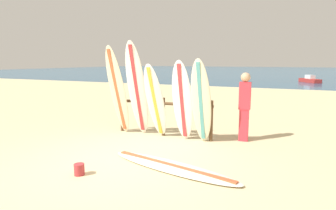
{
  "coord_description": "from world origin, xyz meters",
  "views": [
    {
      "loc": [
        3.21,
        -4.63,
        2.02
      ],
      "look_at": [
        -0.1,
        2.63,
        0.81
      ],
      "focal_mm": 30.94,
      "sensor_mm": 36.0,
      "label": 1
    }
  ],
  "objects_px": {
    "surfboard_lying_on_sand": "(172,167)",
    "surfboard_leaning_center": "(182,101)",
    "surfboard_leaning_center_left": "(155,102)",
    "surfboard_leaning_center_right": "(201,102)",
    "sand_bucket": "(79,169)",
    "surfboard_rack": "(163,111)",
    "surfboard_leaning_far_left": "(118,91)",
    "surfboard_leaning_left": "(137,90)",
    "small_boat_offshore": "(310,80)",
    "beachgoer_standing": "(245,104)"
  },
  "relations": [
    {
      "from": "surfboard_lying_on_sand",
      "to": "surfboard_leaning_center",
      "type": "bearing_deg",
      "value": 105.83
    },
    {
      "from": "surfboard_leaning_center_left",
      "to": "surfboard_leaning_center_right",
      "type": "height_order",
      "value": "surfboard_leaning_center_right"
    },
    {
      "from": "sand_bucket",
      "to": "surfboard_leaning_center_right",
      "type": "bearing_deg",
      "value": 64.19
    },
    {
      "from": "surfboard_leaning_center",
      "to": "surfboard_rack",
      "type": "bearing_deg",
      "value": 155.42
    },
    {
      "from": "surfboard_leaning_far_left",
      "to": "surfboard_leaning_center_left",
      "type": "relative_size",
      "value": 1.24
    },
    {
      "from": "surfboard_leaning_left",
      "to": "surfboard_rack",
      "type": "bearing_deg",
      "value": 31.69
    },
    {
      "from": "surfboard_leaning_center_left",
      "to": "small_boat_offshore",
      "type": "relative_size",
      "value": 0.76
    },
    {
      "from": "beachgoer_standing",
      "to": "surfboard_leaning_center",
      "type": "bearing_deg",
      "value": -154.21
    },
    {
      "from": "surfboard_leaning_far_left",
      "to": "sand_bucket",
      "type": "distance_m",
      "value": 3.13
    },
    {
      "from": "surfboard_rack",
      "to": "beachgoer_standing",
      "type": "bearing_deg",
      "value": 10.19
    },
    {
      "from": "surfboard_leaning_center_right",
      "to": "beachgoer_standing",
      "type": "relative_size",
      "value": 1.2
    },
    {
      "from": "sand_bucket",
      "to": "surfboard_leaning_center_left",
      "type": "bearing_deg",
      "value": 87.12
    },
    {
      "from": "surfboard_leaning_left",
      "to": "surfboard_leaning_center_right",
      "type": "relative_size",
      "value": 1.21
    },
    {
      "from": "surfboard_lying_on_sand",
      "to": "sand_bucket",
      "type": "bearing_deg",
      "value": -144.55
    },
    {
      "from": "surfboard_rack",
      "to": "surfboard_leaning_center",
      "type": "xyz_separation_m",
      "value": [
        0.67,
        -0.31,
        0.35
      ]
    },
    {
      "from": "surfboard_leaning_center_right",
      "to": "surfboard_lying_on_sand",
      "type": "height_order",
      "value": "surfboard_leaning_center_right"
    },
    {
      "from": "surfboard_leaning_center_left",
      "to": "surfboard_leaning_center",
      "type": "xyz_separation_m",
      "value": [
        0.72,
        0.08,
        0.04
      ]
    },
    {
      "from": "surfboard_leaning_far_left",
      "to": "small_boat_offshore",
      "type": "distance_m",
      "value": 24.51
    },
    {
      "from": "surfboard_rack",
      "to": "surfboard_lying_on_sand",
      "type": "bearing_deg",
      "value": -60.93
    },
    {
      "from": "surfboard_leaning_far_left",
      "to": "small_boat_offshore",
      "type": "relative_size",
      "value": 0.95
    },
    {
      "from": "surfboard_leaning_left",
      "to": "surfboard_leaning_center",
      "type": "xyz_separation_m",
      "value": [
        1.27,
        0.06,
        -0.24
      ]
    },
    {
      "from": "surfboard_rack",
      "to": "surfboard_leaning_far_left",
      "type": "xyz_separation_m",
      "value": [
        -1.2,
        -0.39,
        0.54
      ]
    },
    {
      "from": "surfboard_leaning_center_left",
      "to": "surfboard_leaning_center",
      "type": "distance_m",
      "value": 0.72
    },
    {
      "from": "surfboard_leaning_far_left",
      "to": "surfboard_lying_on_sand",
      "type": "xyz_separation_m",
      "value": [
        2.4,
        -1.76,
        -1.18
      ]
    },
    {
      "from": "surfboard_leaning_left",
      "to": "sand_bucket",
      "type": "relative_size",
      "value": 12.31
    },
    {
      "from": "surfboard_lying_on_sand",
      "to": "beachgoer_standing",
      "type": "xyz_separation_m",
      "value": [
        0.89,
        2.52,
        0.92
      ]
    },
    {
      "from": "surfboard_rack",
      "to": "surfboard_leaning_center_left",
      "type": "bearing_deg",
      "value": -96.69
    },
    {
      "from": "surfboard_leaning_center",
      "to": "surfboard_leaning_center_left",
      "type": "bearing_deg",
      "value": -173.81
    },
    {
      "from": "surfboard_rack",
      "to": "small_boat_offshore",
      "type": "distance_m",
      "value": 23.88
    },
    {
      "from": "surfboard_lying_on_sand",
      "to": "surfboard_leaning_left",
      "type": "bearing_deg",
      "value": 135.11
    },
    {
      "from": "surfboard_leaning_left",
      "to": "beachgoer_standing",
      "type": "xyz_separation_m",
      "value": [
        2.68,
        0.74,
        -0.31
      ]
    },
    {
      "from": "surfboard_leaning_left",
      "to": "surfboard_lying_on_sand",
      "type": "height_order",
      "value": "surfboard_leaning_left"
    },
    {
      "from": "sand_bucket",
      "to": "small_boat_offshore",
      "type": "bearing_deg",
      "value": 80.73
    },
    {
      "from": "surfboard_leaning_center",
      "to": "small_boat_offshore",
      "type": "xyz_separation_m",
      "value": [
        3.49,
        23.82,
        -0.77
      ]
    },
    {
      "from": "surfboard_lying_on_sand",
      "to": "surfboard_rack",
      "type": "bearing_deg",
      "value": 119.07
    },
    {
      "from": "beachgoer_standing",
      "to": "sand_bucket",
      "type": "bearing_deg",
      "value": -122.91
    },
    {
      "from": "surfboard_leaning_far_left",
      "to": "surfboard_leaning_center_right",
      "type": "xyz_separation_m",
      "value": [
        2.37,
        0.05,
        -0.17
      ]
    },
    {
      "from": "surfboard_leaning_center_left",
      "to": "surfboard_lying_on_sand",
      "type": "bearing_deg",
      "value": -54.89
    },
    {
      "from": "surfboard_leaning_far_left",
      "to": "surfboard_leaning_center",
      "type": "relative_size",
      "value": 1.19
    },
    {
      "from": "surfboard_leaning_center",
      "to": "surfboard_lying_on_sand",
      "type": "distance_m",
      "value": 2.15
    },
    {
      "from": "surfboard_leaning_left",
      "to": "surfboard_leaning_center",
      "type": "relative_size",
      "value": 1.24
    },
    {
      "from": "small_boat_offshore",
      "to": "sand_bucket",
      "type": "xyz_separation_m",
      "value": [
        -4.35,
        -26.64,
        -0.15
      ]
    },
    {
      "from": "surfboard_leaning_left",
      "to": "small_boat_offshore",
      "type": "relative_size",
      "value": 0.99
    },
    {
      "from": "surfboard_leaning_center_left",
      "to": "small_boat_offshore",
      "type": "height_order",
      "value": "surfboard_leaning_center_left"
    },
    {
      "from": "surfboard_rack",
      "to": "surfboard_leaning_left",
      "type": "height_order",
      "value": "surfboard_leaning_left"
    },
    {
      "from": "surfboard_leaning_left",
      "to": "surfboard_leaning_center_left",
      "type": "xyz_separation_m",
      "value": [
        0.55,
        -0.02,
        -0.29
      ]
    },
    {
      "from": "surfboard_leaning_center_left",
      "to": "beachgoer_standing",
      "type": "relative_size",
      "value": 1.13
    },
    {
      "from": "surfboard_leaning_left",
      "to": "surfboard_leaning_center",
      "type": "distance_m",
      "value": 1.29
    },
    {
      "from": "beachgoer_standing",
      "to": "surfboard_leaning_center_right",
      "type": "bearing_deg",
      "value": -142.36
    },
    {
      "from": "beachgoer_standing",
      "to": "surfboard_rack",
      "type": "bearing_deg",
      "value": -169.81
    }
  ]
}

